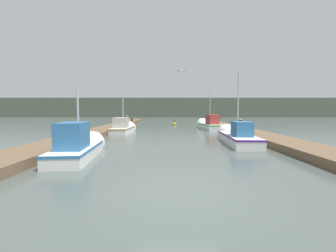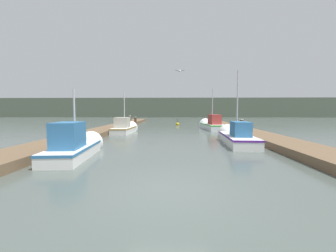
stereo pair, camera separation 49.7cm
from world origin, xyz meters
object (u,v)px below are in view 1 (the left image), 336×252
Objects in this scene: channel_buoy at (176,124)px; fishing_boat_3 at (210,125)px; mooring_piling_0 at (133,121)px; mooring_piling_3 at (241,128)px; fishing_boat_1 at (237,136)px; seagull_lead at (183,71)px; fishing_boat_2 at (125,128)px; fishing_boat_0 at (81,146)px; mooring_piling_2 at (128,121)px; mooring_piling_1 at (128,121)px.

fishing_boat_3 is at bearing -59.57° from channel_buoy.
mooring_piling_3 is (10.42, -13.25, 0.13)m from mooring_piling_0.
mooring_piling_0 is at bearing 140.05° from fishing_boat_3.
fishing_boat_1 is 10.71× the size of seagull_lead.
fishing_boat_2 is 9.24m from seagull_lead.
fishing_boat_3 reaches higher than fishing_boat_0.
fishing_boat_1 reaches higher than mooring_piling_0.
mooring_piling_3 is (1.27, 3.05, 0.27)m from fishing_boat_1.
fishing_boat_1 is 4.41× the size of mooring_piling_2.
fishing_boat_0 is 0.80× the size of fishing_boat_1.
mooring_piling_0 is (-1.00, 20.68, 0.07)m from fishing_boat_0.
mooring_piling_2 is at bearing 154.64° from fishing_boat_3.
mooring_piling_3 is (9.51, -2.77, 0.24)m from fishing_boat_2.
seagull_lead reaches higher than channel_buoy.
fishing_boat_1 is 1.03× the size of fishing_boat_3.
mooring_piling_0 is at bearing 128.16° from mooring_piling_3.
channel_buoy is (4.84, 10.15, -0.30)m from fishing_boat_2.
fishing_boat_3 is 12.29m from seagull_lead.
mooring_piling_1 reaches higher than channel_buoy.
channel_buoy is at bearing -95.39° from seagull_lead.
fishing_boat_3 is at bearing -19.54° from mooring_piling_1.
fishing_boat_1 is 6.14× the size of channel_buoy.
mooring_piling_2 reaches higher than mooring_piling_0.
mooring_piling_2 reaches higher than mooring_piling_1.
mooring_piling_1 is 6.47m from channel_buoy.
mooring_piling_3 reaches higher than channel_buoy.
fishing_boat_2 is 9.91m from mooring_piling_3.
seagull_lead reaches higher than mooring_piling_2.
mooring_piling_0 is 2.99m from mooring_piling_1.
channel_buoy is (-4.67, 12.92, -0.54)m from mooring_piling_3.
fishing_boat_2 is 9.34m from fishing_boat_3.
mooring_piling_1 is (-1.13, 17.70, 0.18)m from fishing_boat_0.
fishing_boat_1 reaches higher than fishing_boat_2.
fishing_boat_3 is 10.04m from mooring_piling_2.
mooring_piling_2 is (-0.05, 0.05, 0.02)m from mooring_piling_1.
fishing_boat_2 is 4.21× the size of mooring_piling_0.
fishing_boat_2 is 11.25m from channel_buoy.
channel_buoy is (5.88, 2.65, -0.52)m from mooring_piling_1.
fishing_boat_3 is 10.36× the size of seagull_lead.
mooring_piling_0 is at bearing 176.67° from channel_buoy.
fishing_boat_0 is 16.57m from fishing_boat_3.
fishing_boat_0 is 9.25m from fishing_boat_1.
mooring_piling_0 is 0.80× the size of mooring_piling_3.
mooring_piling_2 reaches higher than channel_buoy.
fishing_boat_0 is 3.55× the size of mooring_piling_2.
fishing_boat_2 is 3.38× the size of mooring_piling_2.
mooring_piling_2 is at bearing -73.13° from seagull_lead.
fishing_boat_0 is at bearing -86.34° from mooring_piling_1.
fishing_boat_3 reaches higher than mooring_piling_2.
fishing_boat_2 is (-8.25, 5.83, 0.03)m from fishing_boat_1.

